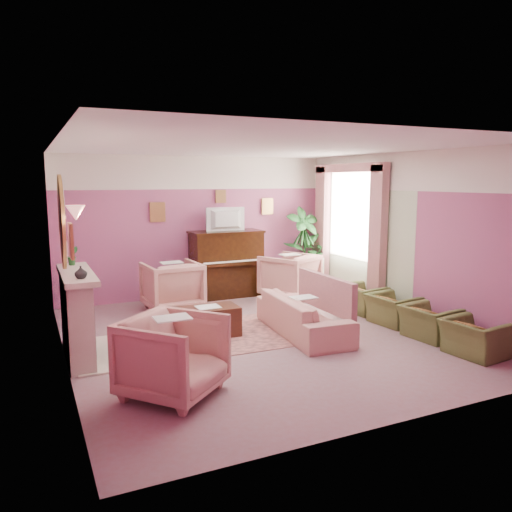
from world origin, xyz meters
name	(u,v)px	position (x,y,z in m)	size (l,w,h in m)	color
floor	(261,336)	(0.00, 0.00, 0.00)	(5.50, 6.00, 0.01)	gray
ceiling	(262,147)	(0.00, 0.00, 2.80)	(5.50, 6.00, 0.01)	white
wall_back	(197,227)	(0.00, 3.00, 1.40)	(5.50, 0.02, 2.80)	#844672
wall_front	(401,282)	(0.00, -3.00, 1.40)	(5.50, 0.02, 2.80)	#844672
wall_left	(61,256)	(-2.75, 0.00, 1.40)	(0.02, 6.00, 2.80)	#844672
wall_right	(408,235)	(2.75, 0.00, 1.40)	(0.02, 6.00, 2.80)	#844672
picture_rail_band	(196,173)	(0.00, 2.99, 2.47)	(5.50, 0.01, 0.65)	white
stripe_panel	(360,245)	(2.73, 1.30, 1.07)	(0.01, 3.00, 2.15)	beige
fireplace_surround	(76,317)	(-2.59, 0.20, 0.55)	(0.30, 1.40, 1.10)	beige
fireplace_inset	(85,327)	(-2.49, 0.20, 0.40)	(0.18, 0.72, 0.68)	black
fire_ember	(89,340)	(-2.45, 0.20, 0.22)	(0.06, 0.54, 0.10)	#FF602C
mantel_shelf	(76,274)	(-2.56, 0.20, 1.12)	(0.40, 1.55, 0.07)	beige
hearth	(94,354)	(-2.39, 0.20, 0.01)	(0.55, 1.50, 0.02)	beige
mirror_frame	(62,222)	(-2.70, 0.20, 1.80)	(0.04, 0.72, 1.20)	#B28648
mirror_glass	(64,222)	(-2.67, 0.20, 1.80)	(0.01, 0.60, 1.06)	white
sconce_shade	(76,213)	(-2.62, -0.85, 1.98)	(0.20, 0.20, 0.16)	#FFA991
piano	(226,264)	(0.50, 2.68, 0.65)	(1.40, 0.60, 1.30)	black
piano_keyshelf	(233,264)	(0.50, 2.33, 0.72)	(1.30, 0.12, 0.06)	black
piano_keys	(233,262)	(0.50, 2.33, 0.76)	(1.20, 0.08, 0.02)	white
piano_top	(226,232)	(0.50, 2.68, 1.31)	(1.45, 0.65, 0.04)	black
television	(227,217)	(0.50, 2.63, 1.60)	(0.80, 0.12, 0.48)	black
print_back_left	(158,212)	(-0.80, 2.96, 1.72)	(0.30, 0.03, 0.38)	#B28648
print_back_right	(267,206)	(1.55, 2.96, 1.78)	(0.26, 0.03, 0.34)	#B28648
print_back_mid	(221,196)	(0.50, 2.96, 2.00)	(0.22, 0.03, 0.26)	#B28648
print_left_wall	(71,241)	(-2.71, -1.20, 1.72)	(0.03, 0.28, 0.36)	#B28648
window_blind	(352,212)	(2.70, 1.55, 1.70)	(0.03, 1.40, 1.80)	silver
curtain_left	(378,238)	(2.62, 0.63, 1.30)	(0.16, 0.34, 2.60)	#A96A6F
curtain_right	(322,229)	(2.62, 2.47, 1.30)	(0.16, 0.34, 2.60)	#A96A6F
pelmet	(350,168)	(2.62, 1.55, 2.56)	(0.16, 2.20, 0.16)	#A96A6F
mantel_plant	(73,256)	(-2.55, 0.75, 1.29)	(0.16, 0.16, 0.28)	#215E26
mantel_vase	(81,272)	(-2.55, -0.30, 1.23)	(0.16, 0.16, 0.16)	white
area_rug	(215,336)	(-0.63, 0.29, 0.01)	(2.50, 1.80, 0.01)	#9F615C
coffee_table	(205,322)	(-0.77, 0.34, 0.23)	(1.00, 0.50, 0.45)	#3F1D13
table_paper	(208,307)	(-0.72, 0.34, 0.46)	(0.35, 0.28, 0.01)	white
sofa	(303,308)	(0.64, -0.14, 0.40)	(0.66, 1.98, 0.80)	tan
sofa_throw	(326,293)	(1.04, -0.14, 0.60)	(0.10, 1.50, 0.55)	#A96A6F
floral_armchair_left	(172,283)	(-0.79, 2.07, 0.49)	(0.94, 0.94, 0.98)	tan
floral_armchair_right	(290,274)	(1.59, 2.02, 0.49)	(0.94, 0.94, 0.98)	tan
floral_armchair_front	(173,352)	(-1.76, -1.48, 0.49)	(0.94, 0.94, 0.98)	tan
olive_chair_a	(475,332)	(2.22, -1.95, 0.32)	(0.53, 0.75, 0.65)	#4F572A
olive_chair_b	(430,317)	(2.22, -1.13, 0.32)	(0.53, 0.75, 0.65)	#4F572A
olive_chair_c	(393,305)	(2.22, -0.31, 0.32)	(0.53, 0.75, 0.65)	#4F572A
olive_chair_d	(362,294)	(2.22, 0.51, 0.32)	(0.53, 0.75, 0.65)	#4F572A
side_table	(312,273)	(2.39, 2.48, 0.35)	(0.52, 0.52, 0.70)	white
side_plant_big	(313,249)	(2.39, 2.48, 0.87)	(0.30, 0.30, 0.34)	#215E26
side_plant_small	(320,251)	(2.51, 2.38, 0.84)	(0.16, 0.16, 0.28)	#215E26
palm_pot	(303,282)	(2.21, 2.55, 0.17)	(0.34, 0.34, 0.34)	#923826
palm_plant	(304,241)	(2.21, 2.55, 1.06)	(0.76, 0.76, 1.44)	#215E26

